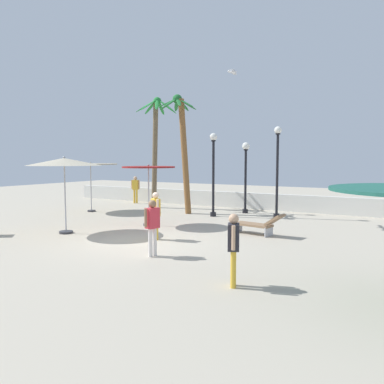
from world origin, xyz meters
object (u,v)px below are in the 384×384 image
(lamp_post_1, at_px, (277,164))
(lounge_chair_0, at_px, (259,224))
(lamp_post_2, at_px, (213,166))
(guest_0, at_px, (152,223))
(guest_3, at_px, (156,211))
(palm_tree_0, at_px, (155,140))
(seagull_0, at_px, (232,72))
(patio_umbrella_3, at_px, (64,163))
(palm_tree_2, at_px, (182,140))
(patio_umbrella_0, at_px, (91,166))
(guest_1, at_px, (234,243))
(lamp_post_0, at_px, (246,169))
(patio_umbrella_1, at_px, (149,171))
(guest_2, at_px, (135,187))

(lamp_post_1, relative_size, lounge_chair_0, 2.18)
(lamp_post_2, xyz_separation_m, guest_0, (2.04, -7.71, -1.45))
(guest_0, bearing_deg, guest_3, 123.23)
(lounge_chair_0, bearing_deg, palm_tree_0, 149.61)
(lamp_post_2, xyz_separation_m, seagull_0, (1.49, -1.18, 3.98))
(patio_umbrella_3, height_order, palm_tree_2, palm_tree_2)
(patio_umbrella_0, bearing_deg, seagull_0, 3.72)
(lamp_post_2, distance_m, guest_1, 10.41)
(patio_umbrella_0, bearing_deg, lamp_post_0, 26.36)
(patio_umbrella_0, xyz_separation_m, lamp_post_1, (9.04, 2.77, 0.10))
(lamp_post_2, distance_m, guest_0, 8.11)
(patio_umbrella_1, bearing_deg, guest_1, -40.77)
(guest_2, bearing_deg, patio_umbrella_0, -84.07)
(guest_3, bearing_deg, guest_1, -36.46)
(lamp_post_2, height_order, guest_2, lamp_post_2)
(palm_tree_0, bearing_deg, guest_1, -47.67)
(patio_umbrella_1, height_order, patio_umbrella_3, patio_umbrella_3)
(lamp_post_2, distance_m, seagull_0, 4.41)
(patio_umbrella_3, xyz_separation_m, seagull_0, (4.24, 5.35, 3.79))
(patio_umbrella_1, distance_m, seagull_0, 5.47)
(palm_tree_2, bearing_deg, guest_3, -66.34)
(guest_3, bearing_deg, lamp_post_1, 73.88)
(patio_umbrella_1, relative_size, guest_0, 1.59)
(lounge_chair_0, bearing_deg, guest_2, 150.49)
(lounge_chair_0, bearing_deg, patio_umbrella_1, -175.31)
(patio_umbrella_0, relative_size, guest_1, 1.74)
(lamp_post_2, bearing_deg, guest_3, -82.33)
(patio_umbrella_1, xyz_separation_m, lounge_chair_0, (4.62, 0.38, -1.85))
(palm_tree_2, height_order, lamp_post_0, palm_tree_2)
(patio_umbrella_1, xyz_separation_m, seagull_0, (2.60, 2.44, 4.15))
(palm_tree_0, bearing_deg, guest_2, 153.45)
(palm_tree_0, height_order, guest_2, palm_tree_0)
(patio_umbrella_0, bearing_deg, patio_umbrella_3, -54.05)
(patio_umbrella_3, height_order, lounge_chair_0, patio_umbrella_3)
(patio_umbrella_1, height_order, palm_tree_2, palm_tree_2)
(patio_umbrella_1, xyz_separation_m, lamp_post_1, (3.88, 4.71, 0.25))
(palm_tree_2, relative_size, lamp_post_1, 1.41)
(lamp_post_0, bearing_deg, patio_umbrella_0, -153.64)
(guest_2, relative_size, guest_3, 1.04)
(guest_0, bearing_deg, lounge_chair_0, 71.76)
(palm_tree_2, bearing_deg, lamp_post_1, 10.55)
(guest_0, distance_m, guest_3, 2.30)
(seagull_0, bearing_deg, lamp_post_1, 60.52)
(palm_tree_0, distance_m, lounge_chair_0, 9.67)
(patio_umbrella_3, relative_size, guest_3, 1.75)
(guest_0, bearing_deg, lamp_post_0, 96.91)
(patio_umbrella_3, distance_m, lounge_chair_0, 7.41)
(patio_umbrella_3, relative_size, guest_1, 1.79)
(lamp_post_2, relative_size, guest_2, 2.36)
(patio_umbrella_1, distance_m, palm_tree_0, 6.10)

